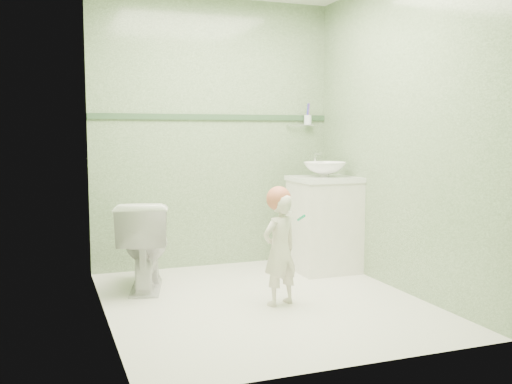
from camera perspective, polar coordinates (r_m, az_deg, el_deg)
name	(u,v)px	position (r m, az deg, el deg)	size (l,w,h in m)	color
ground	(263,301)	(4.26, 0.71, -10.69)	(2.50, 2.50, 0.00)	white
room_shell	(263,134)	(4.08, 0.73, 5.67)	(2.50, 2.54, 2.40)	gray
trim_stripe	(214,117)	(5.26, -4.14, 7.34)	(2.20, 0.02, 0.05)	#345236
vanity	(324,226)	(5.13, 6.70, -3.29)	(0.52, 0.50, 0.80)	white
counter	(325,179)	(5.08, 6.75, 1.27)	(0.54, 0.52, 0.04)	white
basin	(325,169)	(5.08, 6.76, 2.22)	(0.37, 0.37, 0.13)	white
faucet	(315,159)	(5.24, 5.85, 3.22)	(0.03, 0.13, 0.18)	silver
cup_holder	(307,120)	(5.52, 5.02, 7.06)	(0.26, 0.07, 0.21)	silver
toilet	(144,245)	(4.60, -10.89, -5.09)	(0.39, 0.68, 0.70)	white
toddler	(280,250)	(4.10, 2.36, -5.69)	(0.29, 0.19, 0.79)	beige
hair_cap	(279,199)	(4.06, 2.24, -0.65)	(0.18, 0.18, 0.18)	#C36547
teal_toothbrush	(300,217)	(4.01, 4.34, -2.49)	(0.10, 0.14, 0.08)	#089C67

